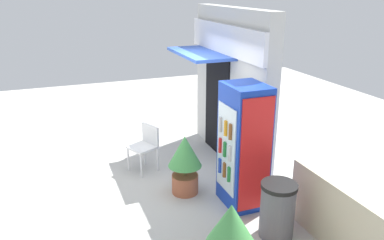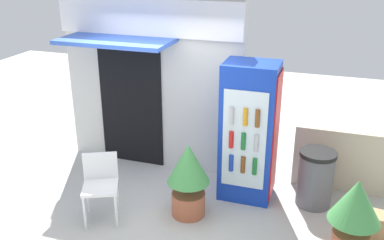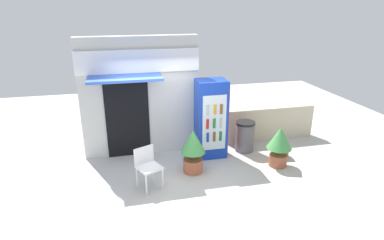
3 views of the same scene
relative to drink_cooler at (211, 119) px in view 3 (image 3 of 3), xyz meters
The scene contains 9 objects.
ground 1.83m from the drink_cooler, 139.02° to the right, with size 16.00×16.00×0.00m, color beige.
storefront_building 1.88m from the drink_cooler, 161.10° to the left, with size 2.92×1.07×3.00m.
drink_cooler is the anchor object (origin of this frame).
plastic_chair 2.12m from the drink_cooler, 146.55° to the right, with size 0.60×0.60×0.88m.
potted_plant_near_shop 1.06m from the drink_cooler, 130.84° to the right, with size 0.57×0.57×1.04m.
potted_plant_curbside 1.74m from the drink_cooler, 32.69° to the right, with size 0.59×0.59×0.98m.
trash_bin 1.12m from the drink_cooler, ahead, with size 0.51×0.51×0.82m.
stone_boundary_wall 2.09m from the drink_cooler, 18.60° to the left, with size 2.66×0.24×0.95m, color beige.
cardboard_box 1.97m from the drink_cooler, 15.80° to the right, with size 0.36×0.27×0.34m, color tan.
Camera 3 is at (-1.01, -6.16, 3.73)m, focal length 29.84 mm.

